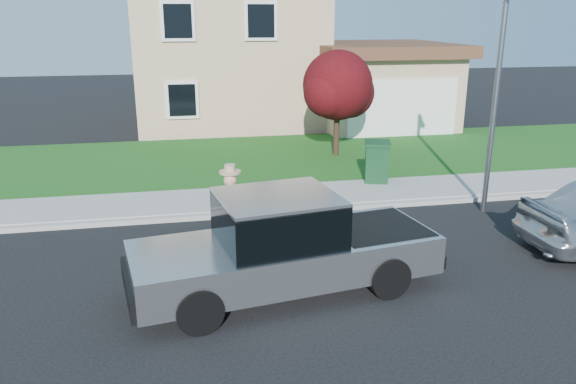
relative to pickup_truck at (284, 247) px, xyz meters
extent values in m
plane|color=black|center=(0.65, 1.17, -0.86)|extent=(80.00, 80.00, 0.00)
cube|color=gray|center=(1.65, 4.07, -0.80)|extent=(40.00, 0.20, 0.12)
cube|color=gray|center=(1.65, 5.17, -0.78)|extent=(40.00, 2.00, 0.15)
cube|color=#174A15|center=(1.65, 9.67, -0.81)|extent=(40.00, 7.00, 0.10)
cube|color=tan|center=(0.65, 18.17, 2.34)|extent=(8.00, 9.00, 6.40)
cube|color=tan|center=(7.15, 15.17, 0.74)|extent=(5.50, 6.00, 3.20)
cube|color=white|center=(7.15, 12.15, 0.39)|extent=(4.60, 0.12, 2.30)
cube|color=#4C2D1E|center=(7.15, 15.17, 2.54)|extent=(6.20, 6.80, 0.50)
cube|color=white|center=(-1.55, 13.62, 3.74)|extent=(1.30, 0.10, 1.50)
cube|color=white|center=(1.65, 13.62, 3.74)|extent=(1.30, 0.10, 1.50)
cube|color=black|center=(-1.55, 13.62, 0.74)|extent=(1.30, 0.10, 1.50)
cylinder|color=black|center=(-1.58, -1.14, -0.48)|extent=(0.80, 0.40, 0.76)
cylinder|color=black|center=(-1.86, 0.59, -0.48)|extent=(0.80, 0.40, 0.76)
cylinder|color=black|center=(1.77, -0.60, -0.48)|extent=(0.80, 0.40, 0.76)
cylinder|color=black|center=(1.49, 1.13, -0.48)|extent=(0.80, 0.40, 0.76)
cube|color=#A6A8AD|center=(0.03, 0.00, -0.20)|extent=(5.67, 2.75, 0.69)
cube|color=black|center=(-0.12, -0.02, 0.52)|extent=(2.26, 2.07, 0.81)
cube|color=#A6A8AD|center=(-0.12, -0.02, 0.94)|extent=(2.26, 2.07, 0.08)
cube|color=black|center=(1.82, 0.29, 0.12)|extent=(1.95, 1.87, 0.06)
cube|color=black|center=(-2.69, -0.43, -0.33)|extent=(0.40, 1.81, 0.38)
cube|color=black|center=(2.74, 0.44, -0.38)|extent=(0.40, 1.81, 0.24)
cube|color=black|center=(-1.03, 0.88, 0.43)|extent=(0.15, 0.23, 0.17)
imported|color=#E7A17E|center=(-0.74, 2.10, -0.01)|extent=(0.74, 0.63, 1.70)
cylinder|color=tan|center=(-0.74, 2.10, 0.87)|extent=(0.45, 0.45, 0.05)
cylinder|color=tan|center=(-0.74, 2.10, 0.94)|extent=(0.23, 0.23, 0.16)
cylinder|color=black|center=(3.66, 9.52, 0.07)|extent=(0.21, 0.21, 1.66)
sphere|color=#440E11|center=(3.66, 9.52, 1.68)|extent=(2.38, 2.38, 2.38)
sphere|color=#440E11|center=(4.17, 9.83, 1.37)|extent=(1.76, 1.76, 1.76)
sphere|color=#440E11|center=(3.24, 9.21, 1.47)|extent=(1.66, 1.66, 1.66)
cube|color=#0E351A|center=(3.88, 5.98, -0.16)|extent=(0.85, 0.92, 1.09)
cube|color=#0E351A|center=(3.88, 5.98, 0.42)|extent=(0.93, 1.00, 0.09)
cylinder|color=slate|center=(5.83, 3.29, 1.91)|extent=(0.13, 0.13, 5.53)
camera|label=1|loc=(-1.71, -9.10, 3.95)|focal=35.00mm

